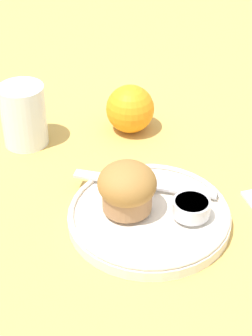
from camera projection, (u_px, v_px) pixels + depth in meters
name	position (u px, v px, depth m)	size (l,w,h in m)	color
ground_plane	(141.00, 208.00, 0.72)	(3.00, 3.00, 0.00)	tan
plate	(152.00, 215.00, 0.69)	(0.20, 0.20, 0.02)	silver
muffin	(127.00, 188.00, 0.67)	(0.07, 0.07, 0.06)	#9E7047
cream_ramekin	(191.00, 207.00, 0.67)	(0.05, 0.05, 0.02)	silver
berry_pair	(128.00, 188.00, 0.71)	(0.03, 0.02, 0.02)	#B7192D
butter_knife	(144.00, 184.00, 0.73)	(0.17, 0.11, 0.00)	silver
orange_fruit	(130.00, 109.00, 0.85)	(0.07, 0.07, 0.07)	orange
juice_glass	(24.00, 115.00, 0.82)	(0.07, 0.07, 0.09)	silver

